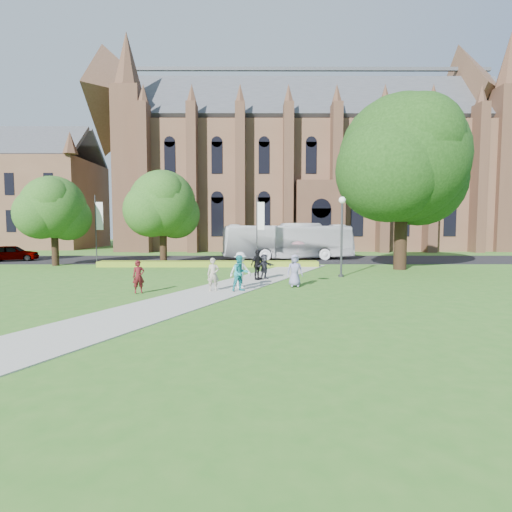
{
  "coord_description": "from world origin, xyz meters",
  "views": [
    {
      "loc": [
        1.83,
        -19.55,
        3.34
      ],
      "look_at": [
        1.89,
        3.54,
        1.6
      ],
      "focal_mm": 28.0,
      "sensor_mm": 36.0,
      "label": 1
    }
  ],
  "objects_px": {
    "tour_coach": "(288,241)",
    "large_tree": "(403,159)",
    "streetlamp": "(342,227)",
    "car_0": "(13,253)",
    "pedestrian_0": "(139,277)"
  },
  "relations": [
    {
      "from": "tour_coach",
      "to": "large_tree",
      "type": "bearing_deg",
      "value": -147.25
    },
    {
      "from": "streetlamp",
      "to": "large_tree",
      "type": "xyz_separation_m",
      "value": [
        5.5,
        4.5,
        5.07
      ]
    },
    {
      "from": "large_tree",
      "to": "car_0",
      "type": "distance_m",
      "value": 35.88
    },
    {
      "from": "tour_coach",
      "to": "car_0",
      "type": "xyz_separation_m",
      "value": [
        -26.36,
        -1.58,
        -1.04
      ]
    },
    {
      "from": "large_tree",
      "to": "pedestrian_0",
      "type": "relative_size",
      "value": 8.2
    },
    {
      "from": "large_tree",
      "to": "tour_coach",
      "type": "xyz_separation_m",
      "value": [
        -7.92,
        8.99,
        -6.55
      ]
    },
    {
      "from": "streetlamp",
      "to": "pedestrian_0",
      "type": "distance_m",
      "value": 13.36
    },
    {
      "from": "large_tree",
      "to": "car_0",
      "type": "height_order",
      "value": "large_tree"
    },
    {
      "from": "streetlamp",
      "to": "car_0",
      "type": "height_order",
      "value": "streetlamp"
    },
    {
      "from": "large_tree",
      "to": "pedestrian_0",
      "type": "bearing_deg",
      "value": -147.0
    },
    {
      "from": "large_tree",
      "to": "tour_coach",
      "type": "distance_m",
      "value": 13.65
    },
    {
      "from": "streetlamp",
      "to": "pedestrian_0",
      "type": "bearing_deg",
      "value": -150.39
    },
    {
      "from": "large_tree",
      "to": "tour_coach",
      "type": "bearing_deg",
      "value": 131.4
    },
    {
      "from": "streetlamp",
      "to": "large_tree",
      "type": "height_order",
      "value": "large_tree"
    },
    {
      "from": "streetlamp",
      "to": "tour_coach",
      "type": "xyz_separation_m",
      "value": [
        -2.42,
        13.49,
        -1.48
      ]
    }
  ]
}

